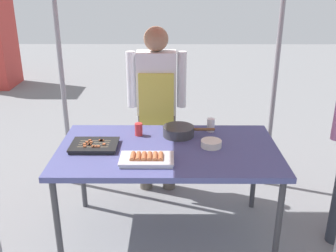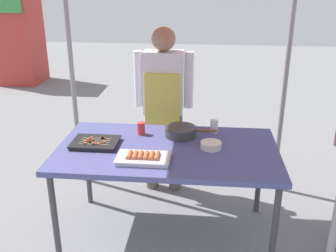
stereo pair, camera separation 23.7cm
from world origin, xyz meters
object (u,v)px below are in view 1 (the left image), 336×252
object	(u,v)px
cooking_wok	(179,131)
drink_cup_by_wok	(139,129)
stall_table	(168,154)
tray_grilled_sausages	(147,159)
vendor_woman	(157,99)
condiment_bowl	(211,144)
drink_cup_near_edge	(211,125)
tray_meat_skewers	(94,146)

from	to	relation	value
cooking_wok	drink_cup_by_wok	size ratio (longest dim) A/B	4.10
stall_table	tray_grilled_sausages	xyz separation A→B (m)	(-0.14, -0.23, 0.07)
drink_cup_by_wok	cooking_wok	bearing A→B (deg)	-1.39
cooking_wok	vendor_woman	bearing A→B (deg)	111.14
condiment_bowl	drink_cup_by_wok	distance (m)	0.59
drink_cup_near_edge	stall_table	bearing A→B (deg)	-136.76
cooking_wok	drink_cup_by_wok	world-z (taller)	drink_cup_by_wok
tray_meat_skewers	vendor_woman	world-z (taller)	vendor_woman
tray_meat_skewers	cooking_wok	distance (m)	0.66
tray_meat_skewers	condiment_bowl	size ratio (longest dim) A/B	2.22
condiment_bowl	stall_table	bearing A→B (deg)	-176.32
drink_cup_by_wok	vendor_woman	size ratio (longest dim) A/B	0.06
cooking_wok	vendor_woman	world-z (taller)	vendor_woman
stall_table	tray_grilled_sausages	world-z (taller)	tray_grilled_sausages
cooking_wok	vendor_woman	size ratio (longest dim) A/B	0.26
drink_cup_near_edge	tray_grilled_sausages	bearing A→B (deg)	-131.34
stall_table	tray_meat_skewers	size ratio (longest dim) A/B	4.73
stall_table	tray_grilled_sausages	distance (m)	0.28
tray_grilled_sausages	tray_meat_skewers	bearing A→B (deg)	150.46
drink_cup_near_edge	drink_cup_by_wok	size ratio (longest dim) A/B	1.08
tray_meat_skewers	vendor_woman	distance (m)	0.85
tray_grilled_sausages	cooking_wok	distance (m)	0.51
condiment_bowl	drink_cup_near_edge	size ratio (longest dim) A/B	1.43
cooking_wok	drink_cup_by_wok	distance (m)	0.31
stall_table	condiment_bowl	xyz separation A→B (m)	(0.32, 0.02, 0.08)
tray_grilled_sausages	drink_cup_near_edge	distance (m)	0.73
stall_table	vendor_woman	bearing A→B (deg)	98.29
condiment_bowl	drink_cup_by_wok	size ratio (longest dim) A/B	1.55
drink_cup_near_edge	vendor_woman	xyz separation A→B (m)	(-0.44, 0.39, 0.09)
vendor_woman	tray_meat_skewers	bearing A→B (deg)	58.95
stall_table	tray_meat_skewers	distance (m)	0.54
condiment_bowl	drink_cup_near_edge	world-z (taller)	drink_cup_near_edge
cooking_wok	vendor_woman	xyz separation A→B (m)	(-0.19, 0.49, 0.11)
cooking_wok	condiment_bowl	distance (m)	0.31
tray_meat_skewers	cooking_wok	bearing A→B (deg)	20.46
drink_cup_near_edge	drink_cup_by_wok	bearing A→B (deg)	-171.51
tray_grilled_sausages	drink_cup_near_edge	xyz separation A→B (m)	(0.48, 0.55, 0.03)
condiment_bowl	vendor_woman	xyz separation A→B (m)	(-0.42, 0.69, 0.12)
stall_table	condiment_bowl	distance (m)	0.33
drink_cup_near_edge	vendor_woman	bearing A→B (deg)	138.50
stall_table	drink_cup_by_wok	distance (m)	0.34
vendor_woman	cooking_wok	bearing A→B (deg)	111.14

